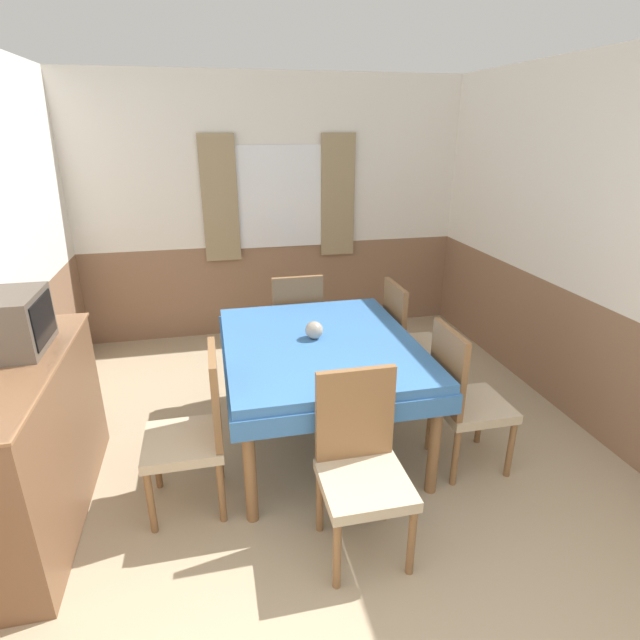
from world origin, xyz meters
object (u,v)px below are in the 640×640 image
dining_table (320,355)px  chair_right_far (407,339)px  sideboard (31,443)px  chair_head_window (296,325)px  chair_right_near (463,396)px  tv (15,323)px  chair_left_near (196,428)px  chair_head_near (361,461)px  vase (314,330)px

dining_table → chair_right_far: size_ratio=1.58×
sideboard → dining_table: bearing=12.6°
chair_head_window → sideboard: 2.17m
chair_right_near → chair_head_window: same height
chair_right_far → chair_head_window: bearing=-120.8°
sideboard → tv: (-0.01, 0.20, 0.64)m
dining_table → chair_left_near: (-0.83, -0.47, -0.16)m
chair_head_window → chair_head_near: bearing=-90.0°
chair_head_window → chair_right_far: same height
dining_table → chair_left_near: bearing=-150.6°
chair_right_far → tv: tv is taller
sideboard → chair_left_near: bearing=-5.3°
chair_right_near → tv: bearing=-96.2°
sideboard → vase: sideboard is taller
dining_table → chair_left_near: 0.96m
chair_head_window → chair_right_far: bearing=-30.8°
chair_left_near → chair_right_far: 1.90m
chair_right_far → sideboard: chair_right_far is taller
chair_left_near → vase: 1.00m
chair_left_near → chair_right_near: same height
chair_right_near → tv: tv is taller
chair_right_far → tv: size_ratio=2.26×
chair_right_far → tv: bearing=-75.6°
chair_head_window → vase: bearing=-91.8°
chair_right_near → vase: bearing=-121.2°
chair_right_near → chair_right_far: (0.00, 0.93, 0.00)m
chair_head_near → vase: (-0.03, 1.01, 0.32)m
chair_left_near → sideboard: chair_left_near is taller
dining_table → chair_left_near: size_ratio=1.58×
dining_table → vase: bearing=118.8°
dining_table → chair_head_near: bearing=-90.0°
dining_table → tv: (-1.72, -0.19, 0.46)m
chair_head_near → chair_head_window: same height
chair_right_far → chair_left_near: bearing=-60.6°
chair_left_near → vase: chair_left_near is taller
chair_head_near → chair_left_near: bearing=-30.8°
dining_table → chair_right_near: 0.96m
chair_right_far → sideboard: size_ratio=0.66×
chair_right_far → chair_head_near: bearing=-30.1°
sideboard → vase: bearing=14.5°
chair_head_window → vase: size_ratio=8.13×
tv → chair_head_near: bearing=-24.2°
chair_head_near → chair_right_far: same height
sideboard → chair_right_near: bearing=-1.9°
chair_head_near → chair_right_far: bearing=-120.1°
chair_head_window → tv: bearing=-146.3°
vase → chair_head_near: bearing=-88.4°
chair_left_near → chair_right_near: 1.65m
chair_right_near → chair_head_window: size_ratio=1.00×
dining_table → sideboard: bearing=-167.4°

